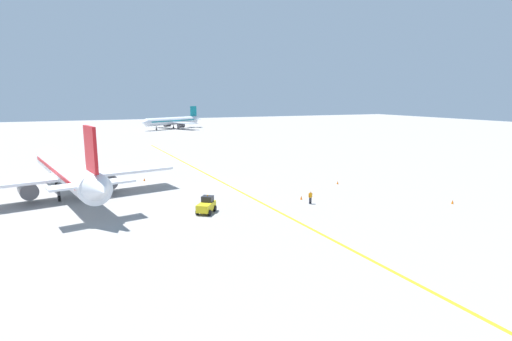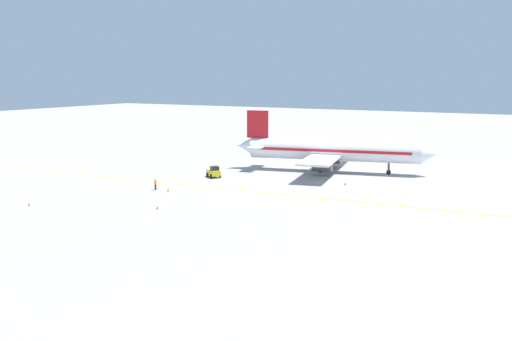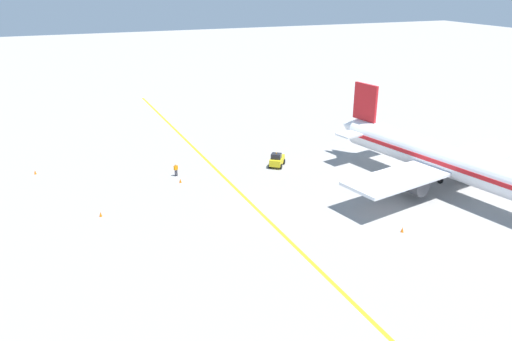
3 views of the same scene
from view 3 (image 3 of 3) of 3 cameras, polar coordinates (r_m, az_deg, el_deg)
ground_plane at (r=54.66m, az=0.34°, el=-4.68°), size 400.00×400.00×0.00m
apron_yellow_centreline at (r=54.66m, az=0.34°, el=-4.68°), size 5.00×119.93×0.01m
airplane_at_gate at (r=62.64m, az=20.92°, el=0.99°), size 28.47×35.29×10.60m
baggage_tug_white at (r=67.24m, az=2.41°, el=1.22°), size 3.00×3.30×2.11m
ground_crew_worker at (r=64.65m, az=-9.14°, el=0.12°), size 0.58×0.24×1.68m
traffic_cone_near_nose at (r=55.93m, az=-17.34°, el=-4.78°), size 0.32×0.32×0.55m
traffic_cone_mid_apron at (r=52.39m, az=16.38°, el=-6.49°), size 0.32×0.32×0.55m
traffic_cone_by_wingtip at (r=62.71m, az=-8.65°, el=-1.15°), size 0.32×0.32×0.55m
traffic_cone_far_edge at (r=70.75m, az=-23.93°, el=-0.17°), size 0.32×0.32×0.55m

